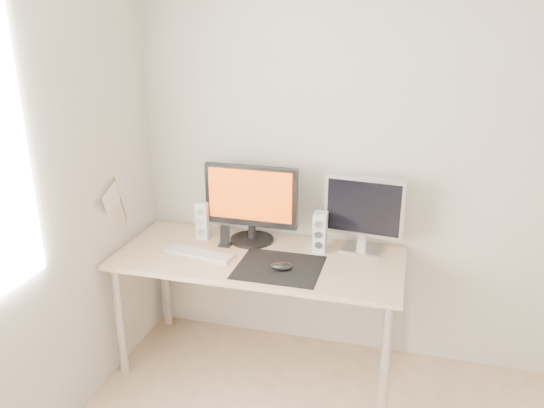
{
  "coord_description": "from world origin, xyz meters",
  "views": [
    {
      "loc": [
        -0.15,
        -1.21,
        1.98
      ],
      "look_at": [
        -0.88,
        1.47,
        1.01
      ],
      "focal_mm": 35.0,
      "sensor_mm": 36.0,
      "label": 1
    }
  ],
  "objects_px": {
    "second_monitor": "(364,211)",
    "phone_dock": "(225,240)",
    "desk": "(259,268)",
    "main_monitor": "(251,201)",
    "speaker_right": "(320,232)",
    "speaker_left": "(203,220)",
    "keyboard": "(199,254)",
    "mouse": "(282,266)"
  },
  "relations": [
    {
      "from": "second_monitor",
      "to": "phone_dock",
      "type": "distance_m",
      "value": 0.82
    },
    {
      "from": "desk",
      "to": "main_monitor",
      "type": "height_order",
      "value": "main_monitor"
    },
    {
      "from": "desk",
      "to": "phone_dock",
      "type": "relative_size",
      "value": 12.83
    },
    {
      "from": "second_monitor",
      "to": "speaker_right",
      "type": "xyz_separation_m",
      "value": [
        -0.23,
        -0.07,
        -0.13
      ]
    },
    {
      "from": "speaker_left",
      "to": "keyboard",
      "type": "bearing_deg",
      "value": -75.07
    },
    {
      "from": "second_monitor",
      "to": "speaker_right",
      "type": "bearing_deg",
      "value": -163.25
    },
    {
      "from": "desk",
      "to": "speaker_right",
      "type": "relative_size",
      "value": 6.94
    },
    {
      "from": "speaker_right",
      "to": "phone_dock",
      "type": "height_order",
      "value": "speaker_right"
    },
    {
      "from": "main_monitor",
      "to": "second_monitor",
      "type": "bearing_deg",
      "value": 3.47
    },
    {
      "from": "mouse",
      "to": "main_monitor",
      "type": "distance_m",
      "value": 0.48
    },
    {
      "from": "main_monitor",
      "to": "speaker_right",
      "type": "relative_size",
      "value": 2.39
    },
    {
      "from": "desk",
      "to": "mouse",
      "type": "bearing_deg",
      "value": -41.1
    },
    {
      "from": "main_monitor",
      "to": "keyboard",
      "type": "xyz_separation_m",
      "value": [
        -0.23,
        -0.26,
        -0.25
      ]
    },
    {
      "from": "main_monitor",
      "to": "second_monitor",
      "type": "xyz_separation_m",
      "value": [
        0.65,
        0.04,
        -0.01
      ]
    },
    {
      "from": "desk",
      "to": "main_monitor",
      "type": "distance_m",
      "value": 0.39
    },
    {
      "from": "speaker_right",
      "to": "phone_dock",
      "type": "bearing_deg",
      "value": -172.35
    },
    {
      "from": "desk",
      "to": "main_monitor",
      "type": "xyz_separation_m",
      "value": [
        -0.1,
        0.18,
        0.33
      ]
    },
    {
      "from": "phone_dock",
      "to": "main_monitor",
      "type": "bearing_deg",
      "value": 38.53
    },
    {
      "from": "main_monitor",
      "to": "desk",
      "type": "bearing_deg",
      "value": -61.6
    },
    {
      "from": "phone_dock",
      "to": "speaker_right",
      "type": "bearing_deg",
      "value": 7.65
    },
    {
      "from": "second_monitor",
      "to": "speaker_left",
      "type": "bearing_deg",
      "value": -176.49
    },
    {
      "from": "desk",
      "to": "phone_dock",
      "type": "distance_m",
      "value": 0.27
    },
    {
      "from": "speaker_right",
      "to": "desk",
      "type": "bearing_deg",
      "value": -154.26
    },
    {
      "from": "desk",
      "to": "keyboard",
      "type": "height_order",
      "value": "keyboard"
    },
    {
      "from": "main_monitor",
      "to": "second_monitor",
      "type": "relative_size",
      "value": 1.22
    },
    {
      "from": "speaker_left",
      "to": "mouse",
      "type": "bearing_deg",
      "value": -28.93
    },
    {
      "from": "desk",
      "to": "keyboard",
      "type": "xyz_separation_m",
      "value": [
        -0.33,
        -0.08,
        0.09
      ]
    },
    {
      "from": "mouse",
      "to": "keyboard",
      "type": "relative_size",
      "value": 0.28
    },
    {
      "from": "keyboard",
      "to": "phone_dock",
      "type": "height_order",
      "value": "phone_dock"
    },
    {
      "from": "desk",
      "to": "phone_dock",
      "type": "bearing_deg",
      "value": 160.92
    },
    {
      "from": "speaker_right",
      "to": "second_monitor",
      "type": "bearing_deg",
      "value": 16.75
    },
    {
      "from": "desk",
      "to": "keyboard",
      "type": "relative_size",
      "value": 3.69
    },
    {
      "from": "speaker_right",
      "to": "keyboard",
      "type": "bearing_deg",
      "value": -160.34
    },
    {
      "from": "keyboard",
      "to": "second_monitor",
      "type": "bearing_deg",
      "value": 18.9
    },
    {
      "from": "keyboard",
      "to": "desk",
      "type": "bearing_deg",
      "value": 13.37
    },
    {
      "from": "phone_dock",
      "to": "speaker_left",
      "type": "bearing_deg",
      "value": 152.76
    },
    {
      "from": "second_monitor",
      "to": "keyboard",
      "type": "relative_size",
      "value": 1.04
    },
    {
      "from": "second_monitor",
      "to": "phone_dock",
      "type": "relative_size",
      "value": 3.62
    },
    {
      "from": "mouse",
      "to": "phone_dock",
      "type": "distance_m",
      "value": 0.46
    },
    {
      "from": "second_monitor",
      "to": "phone_dock",
      "type": "bearing_deg",
      "value": -169.58
    },
    {
      "from": "mouse",
      "to": "main_monitor",
      "type": "relative_size",
      "value": 0.22
    },
    {
      "from": "speaker_left",
      "to": "second_monitor",
      "type": "bearing_deg",
      "value": 3.51
    }
  ]
}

